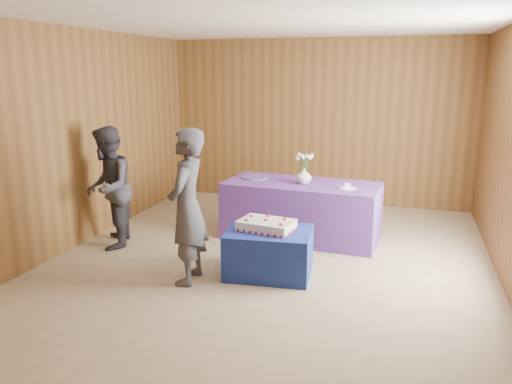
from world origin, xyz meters
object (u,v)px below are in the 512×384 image
at_px(sheet_cake, 266,225).
at_px(guest_left, 187,207).
at_px(serving_table, 301,210).
at_px(vase, 304,176).
at_px(cake_table, 269,252).
at_px(guest_right, 108,188).

height_order(sheet_cake, guest_left, guest_left).
bearing_deg(sheet_cake, serving_table, 93.16).
bearing_deg(vase, cake_table, -94.78).
xyz_separation_m(sheet_cake, vase, (0.14, 1.26, 0.30)).
bearing_deg(guest_left, guest_right, -122.74).
xyz_separation_m(cake_table, serving_table, (0.08, 1.32, 0.12)).
xyz_separation_m(vase, guest_right, (-2.26, -1.01, -0.09)).
xyz_separation_m(serving_table, vase, (0.03, -0.03, 0.48)).
height_order(sheet_cake, guest_right, guest_right).
height_order(cake_table, guest_left, guest_left).
relative_size(serving_table, guest_left, 1.23).
distance_m(serving_table, guest_right, 2.49).
bearing_deg(guest_right, vase, 89.90).
bearing_deg(serving_table, guest_left, -111.65).
relative_size(vase, guest_right, 0.14).
distance_m(cake_table, sheet_cake, 0.31).
xyz_separation_m(cake_table, guest_left, (-0.76, -0.43, 0.56)).
distance_m(serving_table, sheet_cake, 1.31).
bearing_deg(guest_right, sheet_cake, 59.05).
relative_size(cake_table, vase, 4.36).
height_order(cake_table, sheet_cake, sheet_cake).
bearing_deg(guest_right, serving_table, 90.93).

